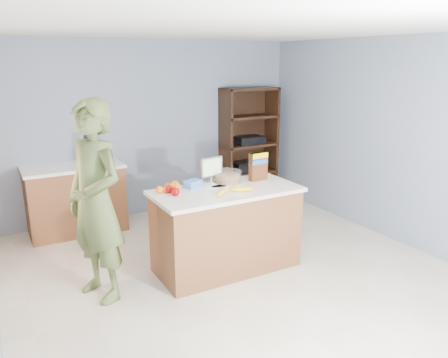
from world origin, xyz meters
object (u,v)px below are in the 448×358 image
counter_peninsula (226,232)px  tv (211,168)px  cereal_box (258,164)px  person (96,202)px  shelving_unit (247,146)px

counter_peninsula → tv: (-0.01, 0.33, 0.64)m
tv → cereal_box: cereal_box is taller
counter_peninsula → person: size_ratio=0.82×
person → cereal_box: 1.83m
counter_peninsula → shelving_unit: 2.61m
counter_peninsula → person: person is taller
shelving_unit → tv: shelving_unit is taller
cereal_box → tv: bearing=159.6°
shelving_unit → person: size_ratio=0.95×
cereal_box → shelving_unit: bearing=61.0°
person → tv: size_ratio=6.73×
tv → shelving_unit: bearing=47.9°
shelving_unit → tv: bearing=-132.1°
shelving_unit → cereal_box: size_ratio=5.69×
person → tv: person is taller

